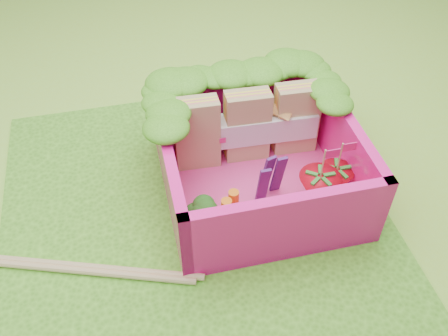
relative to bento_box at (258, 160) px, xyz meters
name	(u,v)px	position (x,y,z in m)	size (l,w,h in m)	color
ground	(193,210)	(-0.48, -0.09, -0.31)	(14.00, 14.00, 0.00)	#9FDA3D
placemat	(193,209)	(-0.48, -0.09, -0.29)	(2.60, 2.60, 0.03)	#4A9621
bento_floor	(257,185)	(0.00, 0.00, -0.25)	(1.30, 1.30, 0.05)	#DD3885
bento_box	(258,160)	(0.00, 0.00, 0.00)	(1.30, 1.30, 0.55)	#FF158C
lettuce_ruffle	(242,80)	(0.00, 0.48, 0.33)	(1.43, 0.77, 0.11)	#348017
sandwich_stack	(248,126)	(0.01, 0.30, 0.05)	(1.07, 0.21, 0.57)	tan
broccoli	(205,210)	(-0.44, -0.33, -0.04)	(0.34, 0.34, 0.25)	#648C44
carrot_sticks	(230,211)	(-0.28, -0.34, -0.08)	(0.13, 0.13, 0.29)	orange
purple_wedges	(269,178)	(0.04, -0.15, -0.04)	(0.20, 0.13, 0.38)	#421A5C
strawberry_left	(318,191)	(0.33, -0.30, -0.08)	(0.28, 0.28, 0.52)	red
strawberry_right	(334,182)	(0.48, -0.23, -0.10)	(0.24, 0.24, 0.48)	red
snap_peas	(319,194)	(0.38, -0.23, -0.20)	(0.65, 0.56, 0.05)	#59BA3A
chopsticks	(36,264)	(-1.53, -0.34, -0.25)	(2.03, 0.75, 0.05)	tan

